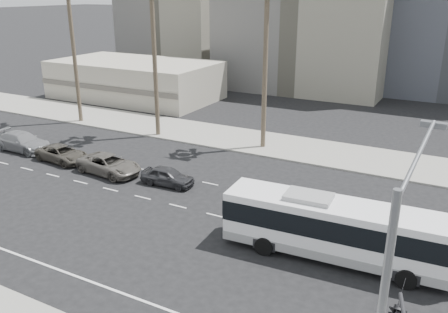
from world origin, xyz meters
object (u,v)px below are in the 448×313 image
Objects in this scene: car_a at (168,176)px; car_d at (22,142)px; car_c at (62,154)px; car_b at (109,164)px; city_bus at (335,228)px.

car_a is 0.71× the size of car_d.
car_b is at bearing -88.64° from car_c.
city_bus reaches higher than car_b.
car_d is (-16.50, 0.41, 0.14)m from car_a.
car_a is at bearing -85.81° from car_c.
car_b is (-19.47, 3.88, -1.08)m from city_bus.
city_bus is 30.83m from car_d.
car_b is (-5.50, -0.28, 0.07)m from car_a.
car_d is (-11.00, 0.68, 0.07)m from car_b.
car_a is 16.51m from car_d.
car_b is 0.95× the size of car_d.
car_a is 0.74× the size of car_b.
car_c is (-5.50, 0.27, -0.08)m from car_b.
car_a reaches higher than car_c.
car_b is at bearing 165.55° from city_bus.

